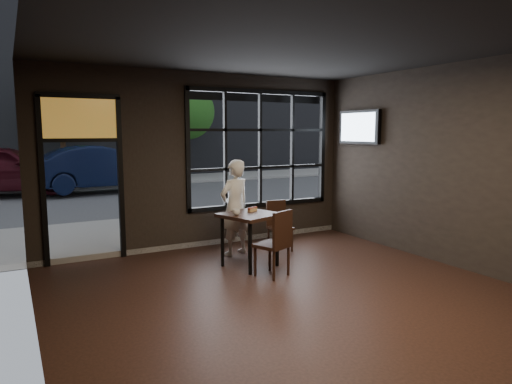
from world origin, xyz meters
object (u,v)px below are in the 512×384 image
cafe_table (250,240)px  navy_car (102,168)px  man (235,208)px  chair_near (272,243)px

cafe_table → navy_car: (-0.43, 10.23, 0.45)m
cafe_table → man: (0.10, 0.75, 0.40)m
chair_near → navy_car: size_ratio=0.21×
man → navy_car: (-0.53, 9.48, 0.04)m
cafe_table → man: 0.85m
cafe_table → chair_near: 0.60m
chair_near → navy_car: 10.84m
chair_near → man: man is taller
man → navy_car: 9.50m
man → navy_car: man is taller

